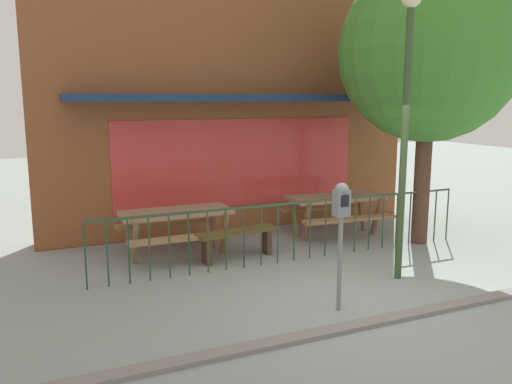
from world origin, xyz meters
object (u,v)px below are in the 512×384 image
picnic_table_right (336,204)px  street_lamp (407,95)px  street_tree (429,52)px  picnic_table_left (176,220)px  patio_bench (237,238)px  parking_meter_near (341,213)px

picnic_table_right → street_lamp: size_ratio=0.47×
street_tree → street_lamp: size_ratio=1.22×
picnic_table_left → patio_bench: picnic_table_left is taller
picnic_table_right → street_lamp: (-0.48, -2.44, 2.02)m
picnic_table_right → street_tree: (1.13, -1.05, 2.75)m
parking_meter_near → street_lamp: 2.12m
street_lamp → picnic_table_left: bearing=137.9°
picnic_table_left → parking_meter_near: bearing=-68.5°
picnic_table_right → street_lamp: 3.20m
street_lamp → patio_bench: bearing=134.2°
picnic_table_left → street_tree: 5.16m
picnic_table_right → street_lamp: bearing=-101.0°
picnic_table_right → patio_bench: size_ratio=1.33×
patio_bench → street_tree: 4.56m
parking_meter_near → street_tree: (3.05, 2.04, 2.13)m
picnic_table_left → patio_bench: 1.06m
patio_bench → street_lamp: 3.43m
parking_meter_near → street_lamp: (1.44, 0.66, 1.40)m
picnic_table_right → street_tree: bearing=-43.1°
picnic_table_right → patio_bench: bearing=-165.0°
patio_bench → parking_meter_near: parking_meter_near is taller
patio_bench → parking_meter_near: size_ratio=0.90×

